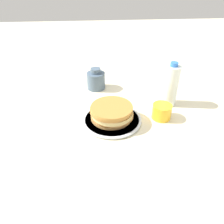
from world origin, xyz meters
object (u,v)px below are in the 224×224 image
Objects in this scene: juice_glass at (162,112)px; water_bottle_near at (171,85)px; plate at (112,120)px; cream_jug at (96,80)px; pancake_stack at (112,112)px.

water_bottle_near reaches higher than juice_glass.
cream_jug is at bearing 101.27° from plate.
plate is 3.04× the size of juice_glass.
pancake_stack is 0.89× the size of water_bottle_near.
juice_glass is at bearing 1.23° from pancake_stack.
plate is 1.21× the size of water_bottle_near.
pancake_stack is at bearing -157.02° from plate.
juice_glass is 0.73× the size of cream_jug.
juice_glass is 0.15m from water_bottle_near.
cream_jug is at bearing 151.51° from water_bottle_near.
pancake_stack reaches higher than plate.
cream_jug is at bearing 132.69° from juice_glass.
pancake_stack is 0.22m from juice_glass.
juice_glass is 0.41m from cream_jug.
plate is 0.32m from water_bottle_near.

